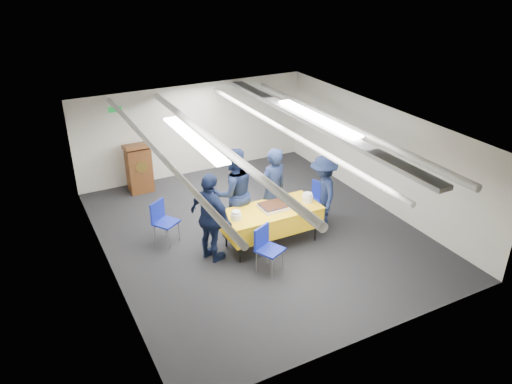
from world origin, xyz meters
TOP-DOWN VIEW (x-y plane):
  - ground at (0.00, 0.00)m, footprint 7.00×7.00m
  - room_shell at (0.09, 0.41)m, footprint 6.00×7.00m
  - serving_table at (0.02, -0.49)m, footprint 1.91×0.87m
  - sheet_cake at (0.07, -0.49)m, footprint 0.55×0.42m
  - plate_stack_left at (-0.76, -0.54)m, footprint 0.19×0.19m
  - plate_stack_right at (0.80, -0.54)m, footprint 0.22×0.22m
  - podium at (-1.60, 3.05)m, footprint 0.62×0.53m
  - chair_near at (-0.50, -1.23)m, footprint 0.56×0.56m
  - chair_right at (1.32, -0.11)m, footprint 0.53×0.53m
  - chair_left at (-1.84, 0.56)m, footprint 0.58×0.58m
  - sailor_a at (0.30, -0.03)m, footprint 0.73×0.54m
  - sailor_b at (-0.47, 0.18)m, footprint 0.92×0.72m
  - sailor_c at (-1.22, -0.45)m, footprint 0.75×1.11m
  - sailor_d at (1.31, -0.34)m, footprint 0.88×1.14m

SIDE VIEW (x-z plane):
  - ground at x=0.00m, z-range 0.00..0.00m
  - chair_near at x=-0.50m, z-range 0.10..0.97m
  - chair_right at x=1.32m, z-range 0.10..0.97m
  - chair_left at x=-1.84m, z-range 0.10..0.97m
  - serving_table at x=0.02m, z-range 0.17..0.94m
  - podium at x=-1.60m, z-range -0.01..1.24m
  - sailor_d at x=1.31m, z-range 0.00..1.56m
  - sheet_cake at x=0.07m, z-range 0.77..0.86m
  - plate_stack_left at x=-0.76m, z-range 0.76..0.94m
  - plate_stack_right at x=0.80m, z-range 0.76..0.94m
  - sailor_c at x=-1.22m, z-range 0.00..1.74m
  - sailor_a at x=0.30m, z-range 0.00..1.81m
  - sailor_b at x=-0.47m, z-range 0.00..1.87m
  - room_shell at x=0.09m, z-range 0.66..2.96m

